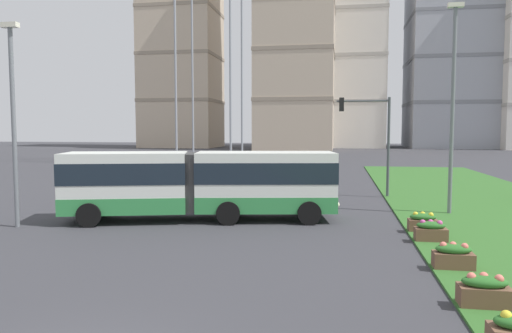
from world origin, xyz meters
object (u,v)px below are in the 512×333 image
Objects in this scene: car_white_van at (155,185)px; streetlight_left at (13,115)px; articulated_bus at (201,183)px; apartment_tower_centre at (349,61)px; flower_planter_2 at (453,256)px; apartment_tower_west at (181,36)px; flower_planter_3 at (431,231)px; traffic_light_far_right at (372,129)px; streetlight_median at (453,101)px; flower_planter_4 at (423,222)px; apartment_tower_westcentre at (296,8)px; apartment_tower_eastcentre at (458,19)px; flower_planter_1 at (484,290)px.

streetlight_left reaches higher than car_white_van.
articulated_bus is 0.32× the size of apartment_tower_centre.
apartment_tower_centre reaches higher than streetlight_left.
apartment_tower_west reaches higher than flower_planter_2.
flower_planter_3 is (0.00, 3.41, 0.00)m from flower_planter_2.
traffic_light_far_right is 6.45m from streetlight_median.
articulated_bus is 10.96× the size of flower_planter_4.
apartment_tower_westcentre is 20.21m from apartment_tower_centre.
flower_planter_1 is at bearing -102.18° from apartment_tower_eastcentre.
car_white_van is 18.35m from flower_planter_2.
articulated_bus is 0.22× the size of apartment_tower_eastcentre.
flower_planter_3 is 82.46m from apartment_tower_westcentre.
articulated_bus is 1.24× the size of streetlight_median.
flower_planter_4 is 0.02× the size of apartment_tower_eastcentre.
flower_planter_1 is 101.75m from apartment_tower_west.
car_white_van is 16.54m from streetlight_median.
streetlight_median is at bearing 16.44° from articulated_bus.
flower_planter_4 is at bearing 90.00° from flower_planter_2.
apartment_tower_west is at bearing 109.10° from articulated_bus.
streetlight_median reaches higher than articulated_bus.
streetlight_left is at bearing -158.63° from articulated_bus.
streetlight_median is at bearing -10.04° from car_white_van.
articulated_bus is 78.71m from apartment_tower_westcentre.
flower_planter_3 is at bearing -107.67° from streetlight_median.
car_white_van is 86.42m from apartment_tower_centre.
traffic_light_far_right is at bearing 96.93° from flower_planter_3.
apartment_tower_centre reaches higher than flower_planter_3.
streetlight_left is 0.22× the size of apartment_tower_centre.
articulated_bus reaches higher than flower_planter_1.
apartment_tower_centre is 24.02m from apartment_tower_eastcentre.
streetlight_left reaches higher than traffic_light_far_right.
car_white_van is 4.14× the size of flower_planter_3.
articulated_bus is at bearing 163.70° from flower_planter_3.
articulated_bus is 0.22× the size of apartment_tower_westcentre.
apartment_tower_westcentre is (-2.55, 74.37, 25.65)m from articulated_bus.
apartment_tower_centre is at bearing 90.78° from flower_planter_1.
streetlight_left reaches higher than flower_planter_4.
apartment_tower_westcentre is at bearing 98.86° from flower_planter_4.
apartment_tower_west is 37.47m from apartment_tower_centre.
apartment_tower_westcentre reaches higher than traffic_light_far_right.
flower_planter_1 and flower_planter_3 have the same top height.
traffic_light_far_right is at bearing -63.75° from apartment_tower_west.
car_white_van is 0.08× the size of apartment_tower_westcentre.
apartment_tower_west is at bearing 113.10° from flower_planter_2.
flower_planter_1 is 0.02× the size of apartment_tower_eastcentre.
flower_planter_3 is 0.11× the size of streetlight_median.
flower_planter_4 is (0.00, 8.01, 0.00)m from flower_planter_1.
flower_planter_2 is at bearing -81.69° from apartment_tower_westcentre.
streetlight_left is (-14.84, -11.41, 0.56)m from traffic_light_far_right.
apartment_tower_eastcentre reaches higher than flower_planter_3.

